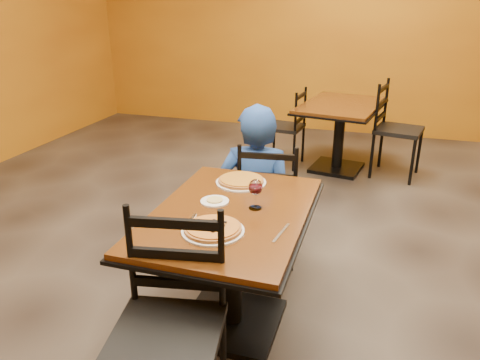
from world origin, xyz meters
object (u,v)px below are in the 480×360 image
(table_main, at_px, (231,242))
(side_plate, at_px, (215,201))
(chair_second_left, at_px, (284,127))
(table_second, at_px, (340,121))
(plate_main, at_px, (213,231))
(chair_main_near, at_px, (167,336))
(chair_second_right, at_px, (399,131))
(diner, at_px, (256,179))
(pizza_main, at_px, (213,228))
(plate_far, at_px, (241,182))
(chair_main_far, at_px, (269,199))
(wine_glass, at_px, (255,193))
(pizza_far, at_px, (241,180))

(table_main, height_order, side_plate, side_plate)
(chair_second_left, bearing_deg, table_second, 95.91)
(table_main, xyz_separation_m, plate_main, (-0.01, -0.25, 0.20))
(chair_main_near, height_order, chair_second_right, chair_second_right)
(diner, xyz_separation_m, pizza_main, (0.11, -1.18, 0.21))
(table_second, height_order, plate_far, plate_far)
(table_main, distance_m, plate_far, 0.44)
(chair_second_right, bearing_deg, diner, 163.57)
(chair_main_far, distance_m, plate_far, 0.55)
(pizza_main, bearing_deg, diner, 95.20)
(wine_glass, bearing_deg, chair_main_near, -100.93)
(diner, height_order, plate_far, diner)
(table_second, distance_m, chair_second_left, 0.62)
(diner, height_order, pizza_far, diner)
(table_second, bearing_deg, chair_second_right, 0.00)
(diner, relative_size, side_plate, 7.07)
(table_main, relative_size, diner, 1.09)
(table_second, xyz_separation_m, pizza_main, (-0.30, -3.12, 0.22))
(chair_second_left, xyz_separation_m, wine_glass, (0.44, -2.80, 0.40))
(chair_main_far, bearing_deg, pizza_far, 72.99)
(diner, xyz_separation_m, plate_far, (0.05, -0.54, 0.19))
(pizza_main, xyz_separation_m, side_plate, (-0.11, 0.33, -0.02))
(chair_second_left, xyz_separation_m, pizza_far, (0.26, -2.48, 0.33))
(table_second, distance_m, plate_main, 3.15)
(plate_main, bearing_deg, plate_far, 95.00)
(plate_main, height_order, wine_glass, wine_glass)
(plate_main, relative_size, pizza_far, 1.11)
(side_plate, height_order, wine_glass, wine_glass)
(plate_far, bearing_deg, plate_main, -85.00)
(table_second, xyz_separation_m, chair_second_left, (-0.61, 0.00, -0.11))
(chair_second_right, relative_size, wine_glass, 5.58)
(pizza_far, bearing_deg, diner, 95.44)
(chair_second_right, distance_m, plate_far, 2.67)
(chair_second_right, relative_size, plate_far, 3.24)
(pizza_far, bearing_deg, chair_second_left, 95.94)
(pizza_main, bearing_deg, chair_main_far, 89.09)
(table_second, xyz_separation_m, plate_far, (-0.36, -2.48, 0.20))
(chair_main_near, relative_size, side_plate, 6.24)
(table_main, xyz_separation_m, pizza_far, (-0.06, 0.39, 0.21))
(diner, bearing_deg, pizza_far, 88.57)
(side_plate, distance_m, wine_glass, 0.25)
(chair_main_near, height_order, chair_main_far, chair_main_near)
(table_second, height_order, plate_main, plate_main)
(chair_second_left, bearing_deg, table_main, 12.33)
(chair_main_near, height_order, diner, diner)
(pizza_far, xyz_separation_m, wine_glass, (0.18, -0.32, 0.07))
(diner, bearing_deg, chair_second_right, -124.58)
(plate_main, distance_m, pizza_far, 0.65)
(chair_main_near, xyz_separation_m, plate_main, (0.03, 0.49, 0.26))
(table_second, distance_m, pizza_far, 2.51)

